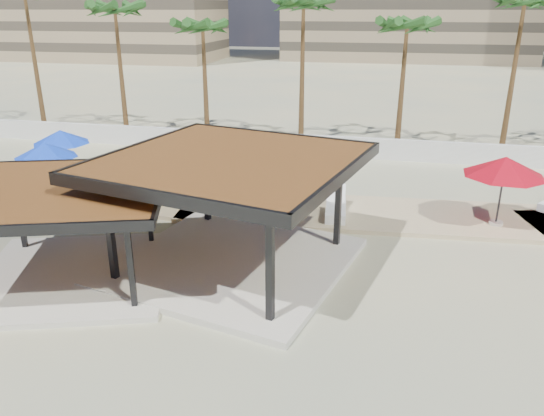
% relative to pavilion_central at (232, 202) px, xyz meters
% --- Properties ---
extents(ground, '(200.00, 200.00, 0.00)m').
position_rel_pavilion_central_xyz_m(ground, '(2.37, -1.47, -2.27)').
color(ground, '#CBBA86').
rests_on(ground, ground).
extents(promenade, '(44.45, 7.97, 0.24)m').
position_rel_pavilion_central_xyz_m(promenade, '(4.37, 6.20, -2.21)').
color(promenade, '#C6B284').
rests_on(promenade, ground).
extents(boundary_wall, '(56.00, 0.30, 1.20)m').
position_rel_pavilion_central_xyz_m(boundary_wall, '(2.37, 14.53, -1.67)').
color(boundary_wall, silver).
rests_on(boundary_wall, ground).
extents(pavilion_central, '(9.03, 9.03, 3.81)m').
position_rel_pavilion_central_xyz_m(pavilion_central, '(0.00, 0.00, 0.00)').
color(pavilion_central, beige).
rests_on(pavilion_central, ground).
extents(pavilion_west, '(7.75, 7.75, 3.11)m').
position_rel_pavilion_central_xyz_m(pavilion_west, '(-4.75, -1.95, -0.41)').
color(pavilion_west, beige).
rests_on(pavilion_west, ground).
extents(umbrella_a, '(3.49, 3.49, 2.43)m').
position_rel_pavilion_central_xyz_m(umbrella_a, '(-9.85, 4.51, -0.00)').
color(umbrella_a, beige).
rests_on(umbrella_a, promenade).
extents(umbrella_b, '(4.27, 4.27, 2.90)m').
position_rel_pavilion_central_xyz_m(umbrella_b, '(-4.25, 5.94, 0.40)').
color(umbrella_b, beige).
rests_on(umbrella_b, promenade).
extents(umbrella_c, '(3.92, 3.92, 2.74)m').
position_rel_pavilion_central_xyz_m(umbrella_c, '(9.18, 5.25, 0.26)').
color(umbrella_c, beige).
rests_on(umbrella_c, promenade).
extents(umbrella_f, '(3.27, 3.27, 2.42)m').
position_rel_pavilion_central_xyz_m(umbrella_f, '(-10.69, 6.97, -0.01)').
color(umbrella_f, beige).
rests_on(umbrella_f, promenade).
extents(lounger_a, '(1.45, 2.32, 0.84)m').
position_rel_pavilion_central_xyz_m(lounger_a, '(-10.65, 4.38, -1.89)').
color(lounger_a, white).
rests_on(lounger_a, promenade).
extents(lounger_b, '(1.00, 2.50, 0.92)m').
position_rel_pavilion_central_xyz_m(lounger_b, '(2.92, 4.99, -1.87)').
color(lounger_b, white).
rests_on(lounger_b, promenade).
extents(palm_b, '(3.00, 3.00, 8.84)m').
position_rel_pavilion_central_xyz_m(palm_b, '(-12.63, 17.23, 5.44)').
color(palm_b, brown).
rests_on(palm_b, ground).
extents(palm_c, '(3.00, 3.00, 7.86)m').
position_rel_pavilion_central_xyz_m(palm_c, '(-6.63, 16.63, 4.51)').
color(palm_c, brown).
rests_on(palm_c, ground).
extents(palm_d, '(3.00, 3.00, 9.16)m').
position_rel_pavilion_central_xyz_m(palm_d, '(-0.63, 17.43, 5.73)').
color(palm_d, brown).
rests_on(palm_d, ground).
extents(palm_e, '(3.00, 3.00, 8.01)m').
position_rel_pavilion_central_xyz_m(palm_e, '(5.37, 16.93, 4.65)').
color(palm_e, brown).
rests_on(palm_e, ground).
extents(palm_f, '(3.00, 3.00, 9.28)m').
position_rel_pavilion_central_xyz_m(palm_f, '(11.37, 17.13, 5.85)').
color(palm_f, brown).
rests_on(palm_f, ground).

